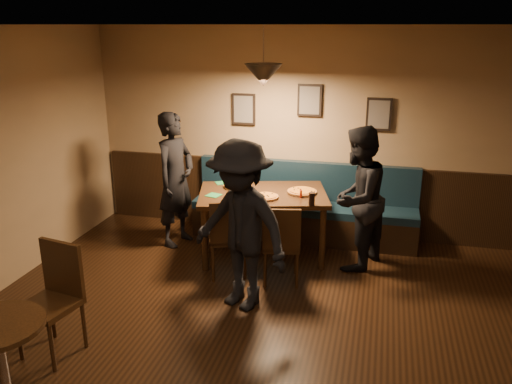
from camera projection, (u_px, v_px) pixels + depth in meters
ceiling at (237, 25)px, 3.33m from camera, size 7.00×7.00×0.00m
wall_back at (309, 133)px, 7.00m from camera, size 6.00×0.00×6.00m
wainscot at (307, 197)px, 7.25m from camera, size 5.88×0.06×1.00m
booth_bench at (304, 204)px, 7.00m from camera, size 3.00×0.60×1.00m
picture_left at (244, 109)px, 7.08m from camera, size 0.32×0.04×0.42m
picture_center at (310, 100)px, 6.83m from camera, size 0.32×0.04×0.42m
picture_right at (379, 114)px, 6.67m from camera, size 0.32×0.04×0.42m
pendant_lamp at (263, 75)px, 5.94m from camera, size 0.44×0.44×0.25m
dining_table at (263, 224)px, 6.51m from camera, size 1.75×1.36×0.83m
chair_near_left at (227, 236)px, 6.00m from camera, size 0.55×0.55×0.95m
chair_near_right at (281, 243)px, 5.83m from camera, size 0.49×0.49×0.93m
diner_left at (176, 180)px, 6.75m from camera, size 0.58×0.73×1.76m
diner_right at (357, 199)px, 6.07m from camera, size 0.92×1.02×1.72m
diner_front at (240, 226)px, 5.19m from camera, size 1.31×1.07×1.76m
pizza_a at (237, 186)px, 6.60m from camera, size 0.44×0.44×0.04m
pizza_b at (266, 197)px, 6.18m from camera, size 0.32×0.32×0.04m
pizza_c at (302, 192)px, 6.36m from camera, size 0.45×0.45×0.04m
soda_glass at (312, 199)px, 5.92m from camera, size 0.09×0.09×0.15m
tabasco_bottle at (301, 193)px, 6.18m from camera, size 0.03×0.03×0.11m
napkin_a at (222, 183)px, 6.77m from camera, size 0.21×0.21×0.01m
napkin_b at (214, 195)px, 6.28m from camera, size 0.20×0.20×0.01m
cutlery_set at (250, 202)px, 6.03m from camera, size 0.20×0.02×0.00m
cafe_table at (3, 367)px, 3.87m from camera, size 0.89×0.89×0.74m
cafe_chair_far at (48, 303)px, 4.50m from camera, size 0.52×0.52×1.00m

